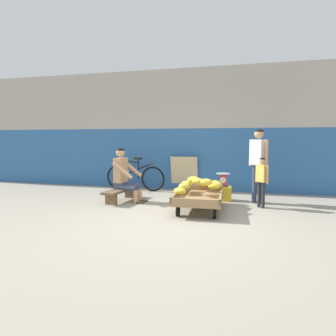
{
  "coord_description": "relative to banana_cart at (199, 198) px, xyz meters",
  "views": [
    {
      "loc": [
        1.06,
        -4.18,
        1.34
      ],
      "look_at": [
        -0.34,
        1.4,
        0.75
      ],
      "focal_mm": 30.73,
      "sensor_mm": 36.0,
      "label": 1
    }
  ],
  "objects": [
    {
      "name": "ground_plane",
      "position": [
        -0.34,
        -1.1,
        -0.24
      ],
      "size": [
        80.0,
        80.0,
        0.0
      ],
      "primitive_type": "plane",
      "color": "gray"
    },
    {
      "name": "customer_adult",
      "position": [
        1.09,
        0.91,
        0.71
      ],
      "size": [
        0.36,
        0.38,
        1.53
      ],
      "color": "#38425B",
      "rests_on": "ground"
    },
    {
      "name": "customer_child",
      "position": [
        1.14,
        0.49,
        0.36
      ],
      "size": [
        0.23,
        0.24,
        0.98
      ],
      "color": "#232328",
      "rests_on": "ground"
    },
    {
      "name": "plastic_crate",
      "position": [
        0.38,
        1.0,
        -0.09
      ],
      "size": [
        0.36,
        0.28,
        0.3
      ],
      "color": "gold",
      "rests_on": "ground"
    },
    {
      "name": "banana_cart",
      "position": [
        0.0,
        0.0,
        0.0
      ],
      "size": [
        0.88,
        1.46,
        0.36
      ],
      "color": "#99754C",
      "rests_on": "ground"
    },
    {
      "name": "bicycle_near_left",
      "position": [
        -1.93,
        1.69,
        0.11
      ],
      "size": [
        1.66,
        0.48,
        0.86
      ],
      "color": "black",
      "rests_on": "ground"
    },
    {
      "name": "low_bench",
      "position": [
        -1.74,
        0.38,
        -0.04
      ],
      "size": [
        0.45,
        1.13,
        0.27
      ],
      "color": "brown",
      "rests_on": "ground"
    },
    {
      "name": "sign_board",
      "position": [
        -0.68,
        2.01,
        0.2
      ],
      "size": [
        0.7,
        0.22,
        0.88
      ],
      "color": "#C6B289",
      "rests_on": "ground"
    },
    {
      "name": "banana_pile",
      "position": [
        -0.04,
        0.2,
        0.22
      ],
      "size": [
        0.89,
        1.27,
        0.26
      ],
      "color": "yellow",
      "rests_on": "banana_cart"
    },
    {
      "name": "back_wall",
      "position": [
        -0.34,
        2.21,
        1.32
      ],
      "size": [
        16.0,
        0.3,
        3.12
      ],
      "color": "#2D609E",
      "rests_on": "ground"
    },
    {
      "name": "vendor_seated",
      "position": [
        -1.65,
        0.37,
        0.33
      ],
      "size": [
        0.71,
        0.53,
        1.14
      ],
      "color": "tan",
      "rests_on": "ground"
    },
    {
      "name": "weighing_scale",
      "position": [
        0.38,
        1.0,
        0.21
      ],
      "size": [
        0.3,
        0.3,
        0.29
      ],
      "color": "#28282D",
      "rests_on": "plastic_crate"
    }
  ]
}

